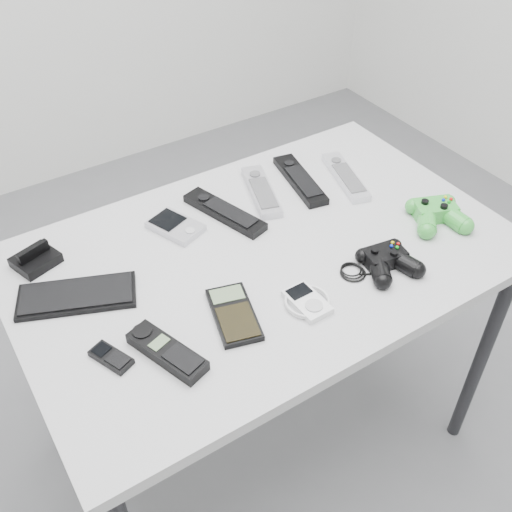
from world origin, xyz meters
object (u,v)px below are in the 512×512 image
controller_black (388,259)px  controller_green (437,212)px  cordless_handset (167,351)px  remote_silver_a (261,191)px  pda_keyboard (77,295)px  mp3_player (307,301)px  mobile_phone (111,357)px  remote_black_a (224,212)px  desk (264,273)px  remote_black_b (300,179)px  remote_silver_b (345,176)px  calculator (234,314)px  pda (176,226)px

controller_black → controller_green: bearing=25.3°
cordless_handset → controller_green: size_ratio=1.16×
remote_silver_a → controller_green: (0.30, -0.32, 0.01)m
pda_keyboard → mp3_player: size_ratio=2.40×
controller_green → mobile_phone: bearing=-159.4°
remote_black_a → controller_green: controller_green is taller
desk → remote_silver_a: 0.24m
remote_silver_a → cordless_handset: size_ratio=1.26×
remote_silver_a → remote_black_b: size_ratio=0.93×
desk → pda_keyboard: pda_keyboard is taller
remote_silver_b → mp3_player: size_ratio=2.17×
remote_silver_b → calculator: size_ratio=1.37×
remote_silver_b → cordless_handset: (-0.67, -0.29, 0.00)m
pda → remote_black_a: 0.13m
mobile_phone → controller_green: bearing=-24.1°
remote_black_b → calculator: bearing=-130.2°
pda_keyboard → mobile_phone: size_ratio=2.82×
pda → calculator: pda is taller
desk → remote_silver_b: bearing=20.6°
remote_black_b → calculator: size_ratio=1.45×
mp3_player → controller_black: controller_black is taller
remote_silver_a → remote_silver_b: (0.23, -0.06, -0.00)m
calculator → controller_black: size_ratio=0.75×
cordless_handset → pda_keyboard: bearing=91.7°
desk → remote_silver_a: bearing=58.6°
pda → remote_silver_a: bearing=-19.3°
pda → remote_black_b: (0.37, -0.00, 0.00)m
remote_silver_a → desk: bearing=-103.2°
pda_keyboard → controller_black: 0.68m
calculator → pda_keyboard: bearing=153.7°
remote_silver_b → mobile_phone: 0.80m
pda_keyboard → remote_silver_b: bearing=25.6°
remote_black_a → remote_black_b: remote_black_a is taller
cordless_handset → controller_green: controller_green is taller
pda_keyboard → controller_green: 0.86m
remote_black_a → mp3_player: (-0.01, -0.36, -0.00)m
remote_black_a → controller_green: size_ratio=1.59×
controller_green → remote_silver_a: bearing=155.2°
controller_green → pda: bearing=172.5°
calculator → controller_green: 0.58m
remote_silver_a → mobile_phone: (-0.54, -0.30, -0.00)m
cordless_handset → controller_green: bearing=-16.6°
pda → mp3_player: bearing=-93.9°
pda_keyboard → controller_green: controller_green is taller
pda → controller_black: (0.34, -0.38, 0.01)m
cordless_handset → remote_silver_b: bearing=4.4°
mp3_player → controller_black: (0.22, -0.00, 0.01)m
controller_black → mobile_phone: bearing=-178.7°
mobile_phone → cordless_handset: cordless_handset is taller
pda_keyboard → remote_black_b: bearing=30.7°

